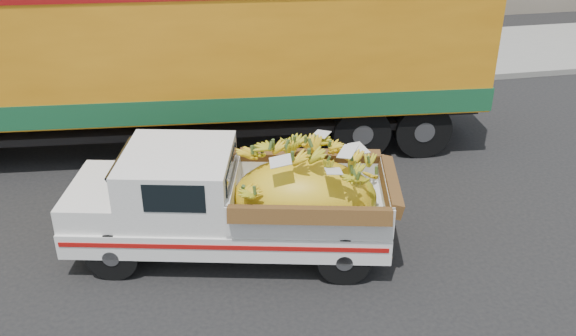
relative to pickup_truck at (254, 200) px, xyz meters
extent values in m
plane|color=black|center=(0.40, 0.81, -0.87)|extent=(100.00, 100.00, 0.00)
cube|color=gray|center=(0.40, 6.46, -0.80)|extent=(60.00, 0.25, 0.15)
cube|color=gray|center=(0.40, 8.56, -0.80)|extent=(60.00, 4.00, 0.14)
cylinder|color=black|center=(-2.05, -0.26, -0.50)|extent=(0.78, 0.38, 0.75)
cylinder|color=black|center=(-1.73, 1.14, -0.50)|extent=(0.78, 0.38, 0.75)
cylinder|color=black|center=(1.11, -0.99, -0.50)|extent=(0.78, 0.38, 0.75)
cylinder|color=black|center=(1.43, 0.41, -0.50)|extent=(0.78, 0.38, 0.75)
cube|color=silver|center=(-0.36, 0.08, -0.33)|extent=(4.87, 2.67, 0.38)
cube|color=#A50F0C|center=(-0.55, -0.73, -0.26)|extent=(4.41, 1.03, 0.07)
cube|color=silver|center=(-2.57, 0.59, -0.43)|extent=(0.46, 1.62, 0.14)
cube|color=silver|center=(-2.20, 0.51, 0.04)|extent=(1.17, 1.72, 0.35)
cube|color=silver|center=(-1.05, 0.24, 0.31)|extent=(1.84, 1.90, 0.88)
cube|color=black|center=(-1.14, -0.56, 0.47)|extent=(0.82, 0.20, 0.41)
cube|color=silver|center=(0.79, -0.18, 0.12)|extent=(2.58, 2.14, 0.50)
ellipsoid|color=#F4A515|center=(0.69, -0.16, 0.01)|extent=(2.29, 1.76, 1.26)
cylinder|color=black|center=(3.67, 2.60, -0.32)|extent=(1.12, 0.42, 1.10)
cylinder|color=black|center=(3.84, 4.60, -0.32)|extent=(1.12, 0.42, 1.10)
cylinder|color=black|center=(2.47, 2.71, -0.32)|extent=(1.12, 0.42, 1.10)
cylinder|color=black|center=(2.65, 4.70, -0.32)|extent=(1.12, 0.42, 1.10)
cube|color=black|center=(-0.93, 4.01, -0.09)|extent=(12.04, 2.05, 0.36)
cube|color=orange|center=(-0.93, 4.01, 1.51)|extent=(11.93, 3.52, 2.84)
cube|color=#17512D|center=(-0.93, 4.01, 0.34)|extent=(12.00, 3.55, 0.45)
camera|label=1|loc=(-1.07, -8.00, 4.73)|focal=40.00mm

